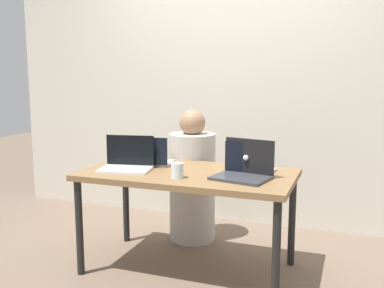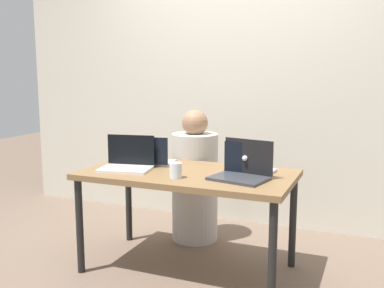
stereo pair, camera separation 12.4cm
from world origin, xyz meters
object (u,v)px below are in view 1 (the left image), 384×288
person_at_center (192,183)px  laptop_back_right (250,166)px  water_glass_center (178,172)px  laptop_front_right (244,170)px  laptop_back_left (148,158)px  laptop_front_left (127,163)px

person_at_center → laptop_back_right: size_ratio=3.42×
water_glass_center → laptop_back_right: bearing=37.5°
laptop_front_right → laptop_back_right: (0.00, 0.16, -0.00)m
laptop_back_right → person_at_center: bearing=-33.2°
laptop_back_right → water_glass_center: laptop_back_right is taller
laptop_back_left → laptop_front_left: bearing=66.2°
laptop_front_right → laptop_back_left: 0.78m
person_at_center → laptop_front_right: 0.88m
laptop_front_right → laptop_back_left: bearing=180.0°
laptop_back_left → water_glass_center: bearing=132.1°
person_at_center → laptop_back_right: 0.78m
person_at_center → laptop_front_left: 0.75m
laptop_front_left → laptop_back_left: 0.21m
laptop_front_left → laptop_back_left: (0.06, 0.20, -0.00)m
laptop_back_right → laptop_front_right: bearing=94.1°
laptop_front_right → water_glass_center: (-0.40, -0.15, -0.01)m
laptop_back_right → water_glass_center: 0.50m
person_at_center → laptop_front_left: size_ratio=2.81×
person_at_center → laptop_back_left: bearing=59.3°
laptop_front_right → laptop_back_left: laptop_front_right is taller
laptop_front_right → laptop_back_right: laptop_front_right is taller
person_at_center → water_glass_center: 0.82m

